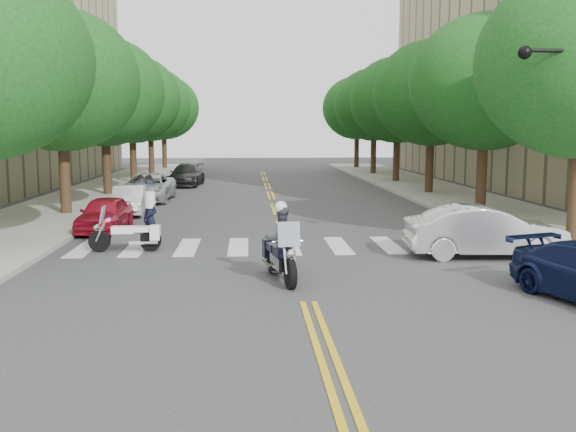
{
  "coord_description": "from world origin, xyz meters",
  "views": [
    {
      "loc": [
        -1.23,
        -12.98,
        3.58
      ],
      "look_at": [
        -0.18,
        3.88,
        1.3
      ],
      "focal_mm": 40.0,
      "sensor_mm": 36.0,
      "label": 1
    }
  ],
  "objects": [
    {
      "name": "ground",
      "position": [
        0.0,
        0.0,
        0.0
      ],
      "size": [
        140.0,
        140.0,
        0.0
      ],
      "primitive_type": "plane",
      "color": "#38383A",
      "rests_on": "ground"
    },
    {
      "name": "sidewalk_left",
      "position": [
        -9.5,
        22.0,
        0.07
      ],
      "size": [
        5.0,
        60.0,
        0.15
      ],
      "primitive_type": "cube",
      "color": "#9E9991",
      "rests_on": "ground"
    },
    {
      "name": "sidewalk_right",
      "position": [
        9.5,
        22.0,
        0.07
      ],
      "size": [
        5.0,
        60.0,
        0.15
      ],
      "primitive_type": "cube",
      "color": "#9E9991",
      "rests_on": "ground"
    },
    {
      "name": "tree_l_1",
      "position": [
        -8.8,
        14.0,
        5.55
      ],
      "size": [
        6.4,
        6.4,
        8.45
      ],
      "color": "#382316",
      "rests_on": "ground"
    },
    {
      "name": "tree_l_2",
      "position": [
        -8.8,
        22.0,
        5.55
      ],
      "size": [
        6.4,
        6.4,
        8.45
      ],
      "color": "#382316",
      "rests_on": "ground"
    },
    {
      "name": "tree_l_3",
      "position": [
        -8.8,
        30.0,
        5.55
      ],
      "size": [
        6.4,
        6.4,
        8.45
      ],
      "color": "#382316",
      "rests_on": "ground"
    },
    {
      "name": "tree_l_4",
      "position": [
        -8.8,
        38.0,
        5.55
      ],
      "size": [
        6.4,
        6.4,
        8.45
      ],
      "color": "#382316",
      "rests_on": "ground"
    },
    {
      "name": "tree_l_5",
      "position": [
        -8.8,
        46.0,
        5.55
      ],
      "size": [
        6.4,
        6.4,
        8.45
      ],
      "color": "#382316",
      "rests_on": "ground"
    },
    {
      "name": "tree_r_1",
      "position": [
        8.8,
        14.0,
        5.55
      ],
      "size": [
        6.4,
        6.4,
        8.45
      ],
      "color": "#382316",
      "rests_on": "ground"
    },
    {
      "name": "tree_r_2",
      "position": [
        8.8,
        22.0,
        5.55
      ],
      "size": [
        6.4,
        6.4,
        8.45
      ],
      "color": "#382316",
      "rests_on": "ground"
    },
    {
      "name": "tree_r_3",
      "position": [
        8.8,
        30.0,
        5.55
      ],
      "size": [
        6.4,
        6.4,
        8.45
      ],
      "color": "#382316",
      "rests_on": "ground"
    },
    {
      "name": "tree_r_4",
      "position": [
        8.8,
        38.0,
        5.55
      ],
      "size": [
        6.4,
        6.4,
        8.45
      ],
      "color": "#382316",
      "rests_on": "ground"
    },
    {
      "name": "tree_r_5",
      "position": [
        8.8,
        46.0,
        5.55
      ],
      "size": [
        6.4,
        6.4,
        8.45
      ],
      "color": "#382316",
      "rests_on": "ground"
    },
    {
      "name": "motorcycle_police",
      "position": [
        -0.48,
        2.05,
        0.85
      ],
      "size": [
        0.89,
        2.34,
        1.91
      ],
      "rotation": [
        0.0,
        0.0,
        3.34
      ],
      "color": "black",
      "rests_on": "ground"
    },
    {
      "name": "motorcycle_parked",
      "position": [
        -4.69,
        5.96,
        0.48
      ],
      "size": [
        2.12,
        0.48,
        1.37
      ],
      "rotation": [
        0.0,
        0.0,
        1.6
      ],
      "color": "black",
      "rests_on": "ground"
    },
    {
      "name": "officer_standing",
      "position": [
        -4.31,
        7.22,
        0.79
      ],
      "size": [
        0.69,
        0.67,
        1.59
      ],
      "primitive_type": "imported",
      "rotation": [
        0.0,
        0.0,
        -0.72
      ],
      "color": "black",
      "rests_on": "ground"
    },
    {
      "name": "convertible",
      "position": [
        5.44,
        4.5,
        0.73
      ],
      "size": [
        4.52,
        1.82,
        1.46
      ],
      "primitive_type": "imported",
      "rotation": [
        0.0,
        0.0,
        1.51
      ],
      "color": "silver",
      "rests_on": "ground"
    },
    {
      "name": "parked_car_a",
      "position": [
        -6.3,
        9.8,
        0.62
      ],
      "size": [
        1.61,
        3.71,
        1.25
      ],
      "primitive_type": "imported",
      "rotation": [
        0.0,
        0.0,
        -0.04
      ],
      "color": "#A71128",
      "rests_on": "ground"
    },
    {
      "name": "parked_car_b",
      "position": [
        -6.3,
        14.5,
        0.6
      ],
      "size": [
        1.59,
        3.76,
        1.21
      ],
      "primitive_type": "imported",
      "rotation": [
        0.0,
        0.0,
        0.09
      ],
      "color": "white",
      "rests_on": "ground"
    },
    {
      "name": "parked_car_c",
      "position": [
        -6.3,
        19.5,
        0.71
      ],
      "size": [
        2.46,
        5.13,
        1.41
      ],
      "primitive_type": "imported",
      "rotation": [
        0.0,
        0.0,
        -0.02
      ],
      "color": "#B3B6BB",
      "rests_on": "ground"
    },
    {
      "name": "parked_car_d",
      "position": [
        -5.2,
        28.5,
        0.68
      ],
      "size": [
        2.26,
        4.83,
        1.36
      ],
      "primitive_type": "imported",
      "rotation": [
        0.0,
        0.0,
        -0.08
      ],
      "color": "black",
      "rests_on": "ground"
    },
    {
      "name": "parked_car_e",
      "position": [
        -5.2,
        31.03,
        0.72
      ],
      "size": [
        1.99,
        4.35,
        1.45
      ],
      "primitive_type": "imported",
      "rotation": [
        0.0,
        0.0,
        0.07
      ],
      "color": "#97989C",
      "rests_on": "ground"
    }
  ]
}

